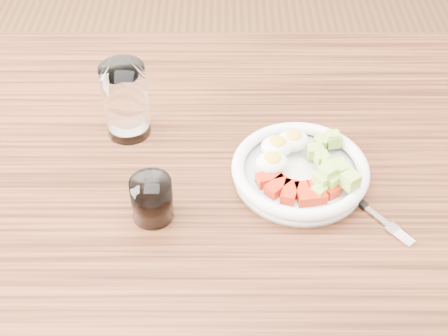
# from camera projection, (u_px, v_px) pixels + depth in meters

# --- Properties ---
(dining_table) EXTENTS (1.50, 0.90, 0.77)m
(dining_table) POSITION_uv_depth(u_px,v_px,m) (230.00, 228.00, 1.05)
(dining_table) COLOR brown
(dining_table) RESTS_ON ground
(bowl) EXTENTS (0.22, 0.22, 0.06)m
(bowl) POSITION_uv_depth(u_px,v_px,m) (300.00, 169.00, 0.98)
(bowl) COLOR white
(bowl) RESTS_ON dining_table
(fork) EXTENTS (0.12, 0.14, 0.01)m
(fork) POSITION_uv_depth(u_px,v_px,m) (357.00, 201.00, 0.95)
(fork) COLOR black
(fork) RESTS_ON dining_table
(water_glass) EXTENTS (0.07, 0.07, 0.13)m
(water_glass) POSITION_uv_depth(u_px,v_px,m) (126.00, 101.00, 1.03)
(water_glass) COLOR white
(water_glass) RESTS_ON dining_table
(coffee_glass) EXTENTS (0.06, 0.06, 0.07)m
(coffee_glass) POSITION_uv_depth(u_px,v_px,m) (152.00, 199.00, 0.91)
(coffee_glass) COLOR white
(coffee_glass) RESTS_ON dining_table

